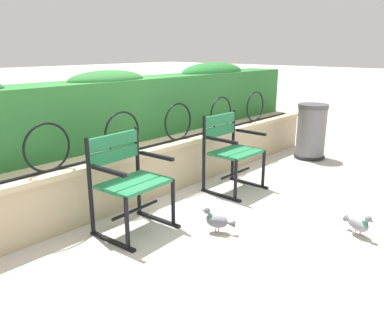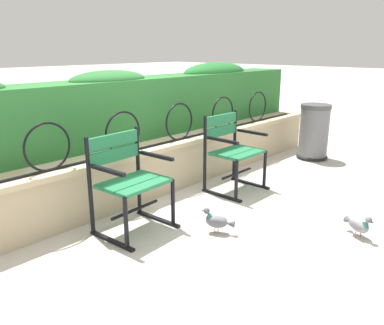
{
  "view_description": "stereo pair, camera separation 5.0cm",
  "coord_description": "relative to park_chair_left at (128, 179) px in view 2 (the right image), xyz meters",
  "views": [
    {
      "loc": [
        -2.52,
        -2.11,
        1.54
      ],
      "look_at": [
        0.0,
        0.13,
        0.55
      ],
      "focal_mm": 36.76,
      "sensor_mm": 36.0,
      "label": 1
    },
    {
      "loc": [
        -2.49,
        -2.15,
        1.54
      ],
      "look_at": [
        0.0,
        0.13,
        0.55
      ],
      "focal_mm": 36.76,
      "sensor_mm": 36.0,
      "label": 2
    }
  ],
  "objects": [
    {
      "name": "pigeon_near_chairs",
      "position": [
        0.45,
        -0.63,
        -0.35
      ],
      "size": [
        0.18,
        0.28,
        0.22
      ],
      "color": "slate",
      "rests_on": "ground"
    },
    {
      "name": "pigeon_far_side",
      "position": [
        1.19,
        -1.55,
        -0.35
      ],
      "size": [
        0.18,
        0.27,
        0.22
      ],
      "color": "gray",
      "rests_on": "ground"
    },
    {
      "name": "park_chair_right",
      "position": [
        1.42,
        -0.05,
        -0.0
      ],
      "size": [
        0.58,
        0.52,
        0.85
      ],
      "color": "#237547",
      "rests_on": "ground"
    },
    {
      "name": "trash_bin",
      "position": [
        3.23,
        -0.14,
        -0.09
      ],
      "size": [
        0.44,
        0.44,
        0.78
      ],
      "color": "slate",
      "rests_on": "ground"
    },
    {
      "name": "park_chair_left",
      "position": [
        0.0,
        0.0,
        0.0
      ],
      "size": [
        0.62,
        0.55,
        0.85
      ],
      "color": "#237547",
      "rests_on": "ground"
    },
    {
      "name": "stone_wall",
      "position": [
        0.51,
        0.53,
        -0.19
      ],
      "size": [
        6.47,
        0.41,
        0.54
      ],
      "color": "tan",
      "rests_on": "ground"
    },
    {
      "name": "hedge_row",
      "position": [
        0.57,
        0.96,
        0.46
      ],
      "size": [
        6.34,
        0.52,
        0.81
      ],
      "color": "#2D7033",
      "rests_on": "stone_wall"
    },
    {
      "name": "iron_arch_fence",
      "position": [
        0.35,
        0.46,
        0.26
      ],
      "size": [
        5.95,
        0.02,
        0.42
      ],
      "color": "black",
      "rests_on": "stone_wall"
    },
    {
      "name": "ground_plane",
      "position": [
        0.51,
        -0.4,
        -0.46
      ],
      "size": [
        60.0,
        60.0,
        0.0
      ],
      "primitive_type": "plane",
      "color": "#BCB7AD"
    }
  ]
}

